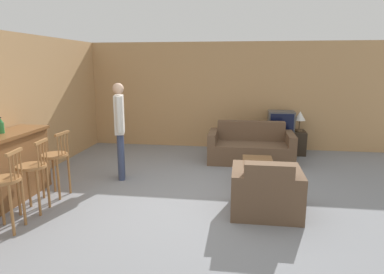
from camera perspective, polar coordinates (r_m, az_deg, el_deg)
ground_plane at (r=5.31m, az=0.05°, el=-10.94°), size 24.00×24.00×0.00m
wall_back at (r=8.58m, az=3.60°, el=6.89°), size 9.40×0.08×2.60m
wall_left at (r=7.31m, az=-23.50°, el=5.01°), size 0.08×8.69×2.60m
bar_chair_near at (r=4.88m, az=-28.69°, el=-7.22°), size 0.45×0.45×1.05m
bar_chair_mid at (r=5.32m, az=-25.00°, el=-5.32°), size 0.44×0.44×1.05m
bar_chair_far at (r=5.81m, az=-21.80°, el=-3.64°), size 0.45×0.45×1.05m
couch_far at (r=7.50m, az=9.74°, el=-1.79°), size 1.79×0.90×0.84m
armchair_near at (r=4.97m, az=12.23°, el=-9.12°), size 0.96×0.86×0.82m
coffee_table at (r=6.16m, az=10.92°, el=-4.68°), size 0.54×1.02×0.38m
tv_unit at (r=8.34m, az=14.42°, el=-0.78°), size 1.14×0.55×0.54m
tv at (r=8.25m, az=14.61°, el=2.62°), size 0.59×0.46×0.46m
bottle at (r=5.86m, az=-29.22°, el=1.62°), size 0.08×0.08×0.25m
book_on_table at (r=5.91m, az=10.72°, el=-4.66°), size 0.19×0.18×0.03m
table_lamp at (r=8.29m, az=17.56°, el=3.26°), size 0.25×0.25×0.46m
person_by_window at (r=6.24m, az=-11.97°, el=1.99°), size 0.25×0.48×1.75m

